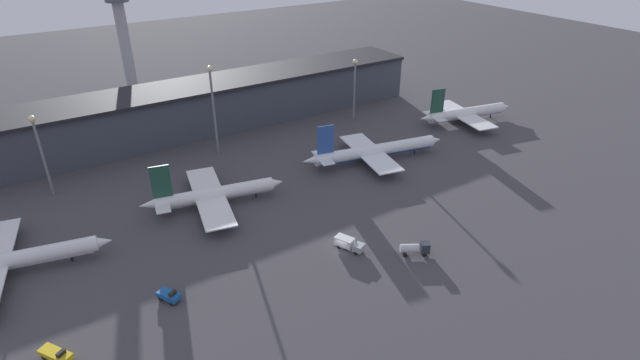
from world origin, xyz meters
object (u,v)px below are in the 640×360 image
Objects in this scene: airplane_2 at (374,151)px; control_tower at (123,34)px; airplane_3 at (466,113)px; airplane_1 at (213,194)px; service_vehicle_1 at (415,248)px; service_vehicle_3 at (56,354)px; service_vehicle_2 at (169,295)px; service_vehicle_0 at (348,243)px.

control_tower reaches higher than airplane_2.
airplane_1 is at bearing -165.24° from airplane_3.
airplane_2 is 49.33m from service_vehicle_1.
service_vehicle_3 is (-146.39, -40.36, -2.22)m from airplane_3.
airplane_1 is at bearing 154.68° from service_vehicle_1.
service_vehicle_1 is at bearing -80.11° from control_tower.
airplane_3 is 129.80m from service_vehicle_2.
control_tower reaches higher than service_vehicle_2.
service_vehicle_3 is 0.15× the size of control_tower.
service_vehicle_0 is (18.97, -35.86, -1.66)m from airplane_1.
airplane_3 reaches higher than service_vehicle_1.
service_vehicle_2 is at bearing -101.69° from control_tower.
airplane_2 reaches higher than service_vehicle_0.
control_tower reaches higher than service_vehicle_1.
service_vehicle_0 reaches higher than service_vehicle_2.
airplane_1 is at bearing 95.31° from service_vehicle_3.
service_vehicle_3 is at bearing -115.59° from service_vehicle_0.
airplane_1 is 103.85m from control_tower.
airplane_2 is at bearing -159.54° from airplane_3.
airplane_3 is 151.87m from service_vehicle_3.
airplane_1 reaches higher than service_vehicle_1.
service_vehicle_0 reaches higher than service_vehicle_3.
service_vehicle_2 is at bearing 68.00° from service_vehicle_3.
control_tower is (48.94, 135.76, 25.28)m from service_vehicle_3.
airplane_2 reaches higher than airplane_1.
control_tower is at bearing 147.19° from airplane_3.
service_vehicle_3 is (-96.97, -32.65, -2.22)m from airplane_2.
airplane_1 is 0.84× the size of control_tower.
control_tower is (-48.03, 103.11, 23.05)m from airplane_2.
airplane_3 is at bearing 20.46° from airplane_2.
service_vehicle_1 is 0.15× the size of control_tower.
service_vehicle_3 is (-74.59, 11.28, -0.52)m from service_vehicle_1.
service_vehicle_0 is 139.89m from control_tower.
service_vehicle_0 is at bearing -50.54° from airplane_1.
control_tower is at bearing 98.68° from airplane_1.
service_vehicle_1 is at bearing 44.95° from service_vehicle_2.
airplane_3 is at bearing 72.38° from service_vehicle_3.
airplane_1 reaches higher than service_vehicle_0.
service_vehicle_1 is 75.44m from service_vehicle_3.
service_vehicle_1 reaches higher than service_vehicle_0.
airplane_3 is at bearing 91.94° from service_vehicle_0.
airplane_1 is 55.92m from service_vehicle_3.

